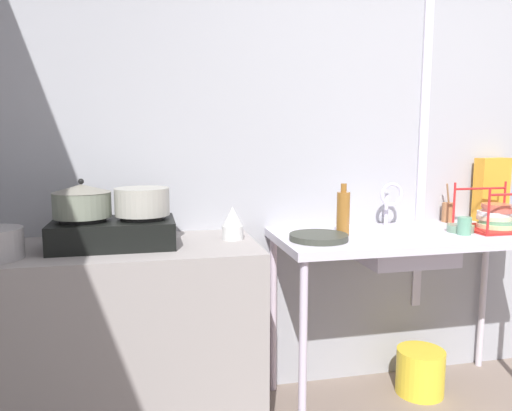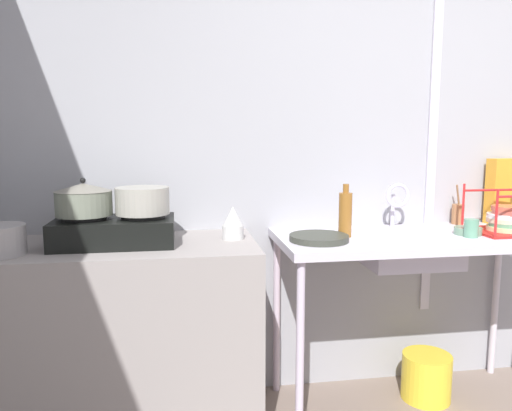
{
  "view_description": "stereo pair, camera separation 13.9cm",
  "coord_description": "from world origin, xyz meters",
  "px_view_note": "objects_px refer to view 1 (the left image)",
  "views": [
    {
      "loc": [
        -1.44,
        -0.8,
        1.36
      ],
      "look_at": [
        -0.96,
        1.36,
        1.05
      ],
      "focal_mm": 34.24,
      "sensor_mm": 36.0,
      "label": 1
    },
    {
      "loc": [
        -1.31,
        -0.83,
        1.36
      ],
      "look_at": [
        -0.96,
        1.36,
        1.05
      ],
      "focal_mm": 34.24,
      "sensor_mm": 36.0,
      "label": 2
    }
  ],
  "objects_px": {
    "pot_on_right_burner": "(142,202)",
    "small_bowl_on_drainboard": "(460,228)",
    "frying_pan": "(319,237)",
    "dish_rack": "(496,219)",
    "bucket_on_floor": "(420,372)",
    "sink_basin": "(401,247)",
    "faucet": "(391,198)",
    "stove": "(114,232)",
    "bottle_by_sink": "(343,213)",
    "utensil_jar": "(448,212)",
    "pot_on_left_burner": "(82,201)",
    "cereal_box": "(491,189)",
    "percolator": "(233,223)",
    "cup_by_rack": "(464,226)"
  },
  "relations": [
    {
      "from": "sink_basin",
      "to": "bottle_by_sink",
      "type": "height_order",
      "value": "bottle_by_sink"
    },
    {
      "from": "cup_by_rack",
      "to": "small_bowl_on_drainboard",
      "type": "xyz_separation_m",
      "value": [
        0.03,
        0.06,
        -0.03
      ]
    },
    {
      "from": "stove",
      "to": "pot_on_left_burner",
      "type": "bearing_deg",
      "value": -180.0
    },
    {
      "from": "bottle_by_sink",
      "to": "utensil_jar",
      "type": "relative_size",
      "value": 1.16
    },
    {
      "from": "faucet",
      "to": "cup_by_rack",
      "type": "distance_m",
      "value": 0.39
    },
    {
      "from": "pot_on_right_burner",
      "to": "frying_pan",
      "type": "height_order",
      "value": "pot_on_right_burner"
    },
    {
      "from": "utensil_jar",
      "to": "sink_basin",
      "type": "bearing_deg",
      "value": -149.78
    },
    {
      "from": "bucket_on_floor",
      "to": "faucet",
      "type": "bearing_deg",
      "value": 138.67
    },
    {
      "from": "faucet",
      "to": "frying_pan",
      "type": "bearing_deg",
      "value": -153.71
    },
    {
      "from": "small_bowl_on_drainboard",
      "to": "dish_rack",
      "type": "bearing_deg",
      "value": 3.68
    },
    {
      "from": "pot_on_right_burner",
      "to": "bucket_on_floor",
      "type": "height_order",
      "value": "pot_on_right_burner"
    },
    {
      "from": "dish_rack",
      "to": "small_bowl_on_drainboard",
      "type": "bearing_deg",
      "value": -176.32
    },
    {
      "from": "faucet",
      "to": "bucket_on_floor",
      "type": "xyz_separation_m",
      "value": [
        0.14,
        -0.13,
        -0.93
      ]
    },
    {
      "from": "stove",
      "to": "pot_on_right_burner",
      "type": "relative_size",
      "value": 2.2
    },
    {
      "from": "frying_pan",
      "to": "bottle_by_sink",
      "type": "height_order",
      "value": "bottle_by_sink"
    },
    {
      "from": "sink_basin",
      "to": "bucket_on_floor",
      "type": "bearing_deg",
      "value": 15.22
    },
    {
      "from": "stove",
      "to": "pot_on_left_burner",
      "type": "xyz_separation_m",
      "value": [
        -0.12,
        -0.0,
        0.14
      ]
    },
    {
      "from": "dish_rack",
      "to": "percolator",
      "type": "bearing_deg",
      "value": 177.45
    },
    {
      "from": "frying_pan",
      "to": "small_bowl_on_drainboard",
      "type": "xyz_separation_m",
      "value": [
        0.76,
        0.03,
        0.0
      ]
    },
    {
      "from": "sink_basin",
      "to": "frying_pan",
      "type": "bearing_deg",
      "value": -171.73
    },
    {
      "from": "cup_by_rack",
      "to": "dish_rack",
      "type": "bearing_deg",
      "value": 18.11
    },
    {
      "from": "faucet",
      "to": "percolator",
      "type": "bearing_deg",
      "value": -171.27
    },
    {
      "from": "sink_basin",
      "to": "frying_pan",
      "type": "xyz_separation_m",
      "value": [
        -0.46,
        -0.07,
        0.08
      ]
    },
    {
      "from": "bucket_on_floor",
      "to": "cup_by_rack",
      "type": "bearing_deg",
      "value": -53.36
    },
    {
      "from": "frying_pan",
      "to": "bucket_on_floor",
      "type": "bearing_deg",
      "value": 10.17
    },
    {
      "from": "percolator",
      "to": "dish_rack",
      "type": "bearing_deg",
      "value": -2.55
    },
    {
      "from": "cup_by_rack",
      "to": "faucet",
      "type": "bearing_deg",
      "value": 132.82
    },
    {
      "from": "cup_by_rack",
      "to": "bucket_on_floor",
      "type": "distance_m",
      "value": 0.83
    },
    {
      "from": "bucket_on_floor",
      "to": "bottle_by_sink",
      "type": "bearing_deg",
      "value": -175.63
    },
    {
      "from": "pot_on_right_burner",
      "to": "small_bowl_on_drainboard",
      "type": "distance_m",
      "value": 1.56
    },
    {
      "from": "faucet",
      "to": "stove",
      "type": "bearing_deg",
      "value": -173.01
    },
    {
      "from": "pot_on_left_burner",
      "to": "bottle_by_sink",
      "type": "bearing_deg",
      "value": 0.4
    },
    {
      "from": "pot_on_right_burner",
      "to": "frying_pan",
      "type": "bearing_deg",
      "value": -4.92
    },
    {
      "from": "dish_rack",
      "to": "bucket_on_floor",
      "type": "relative_size",
      "value": 1.31
    },
    {
      "from": "stove",
      "to": "utensil_jar",
      "type": "distance_m",
      "value": 1.81
    },
    {
      "from": "pot_on_right_burner",
      "to": "dish_rack",
      "type": "xyz_separation_m",
      "value": [
        1.77,
        -0.02,
        -0.14
      ]
    },
    {
      "from": "pot_on_left_burner",
      "to": "frying_pan",
      "type": "xyz_separation_m",
      "value": [
        1.04,
        -0.07,
        -0.19
      ]
    },
    {
      "from": "bottle_by_sink",
      "to": "bucket_on_floor",
      "type": "height_order",
      "value": "bottle_by_sink"
    },
    {
      "from": "sink_basin",
      "to": "utensil_jar",
      "type": "bearing_deg",
      "value": 30.22
    },
    {
      "from": "pot_on_left_burner",
      "to": "percolator",
      "type": "bearing_deg",
      "value": 3.31
    },
    {
      "from": "sink_basin",
      "to": "cup_by_rack",
      "type": "bearing_deg",
      "value": -19.75
    },
    {
      "from": "sink_basin",
      "to": "faucet",
      "type": "distance_m",
      "value": 0.29
    },
    {
      "from": "sink_basin",
      "to": "faucet",
      "type": "relative_size",
      "value": 1.84
    },
    {
      "from": "sink_basin",
      "to": "frying_pan",
      "type": "distance_m",
      "value": 0.47
    },
    {
      "from": "stove",
      "to": "bottle_by_sink",
      "type": "distance_m",
      "value": 1.07
    },
    {
      "from": "percolator",
      "to": "bottle_by_sink",
      "type": "xyz_separation_m",
      "value": [
        0.54,
        -0.03,
        0.04
      ]
    },
    {
      "from": "cereal_box",
      "to": "frying_pan",
      "type": "bearing_deg",
      "value": -172.22
    },
    {
      "from": "frying_pan",
      "to": "small_bowl_on_drainboard",
      "type": "distance_m",
      "value": 0.76
    },
    {
      "from": "pot_on_right_burner",
      "to": "faucet",
      "type": "bearing_deg",
      "value": 7.66
    },
    {
      "from": "small_bowl_on_drainboard",
      "to": "percolator",
      "type": "bearing_deg",
      "value": 176.29
    }
  ]
}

